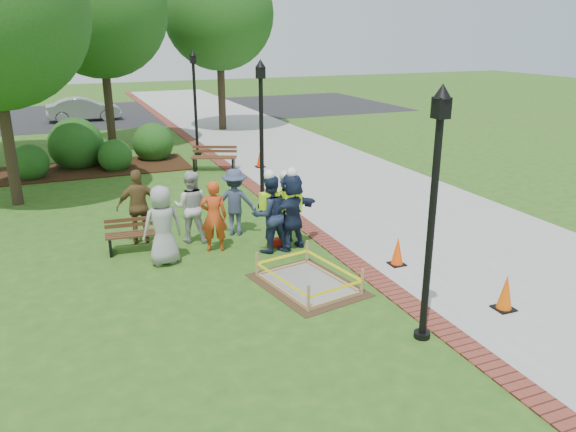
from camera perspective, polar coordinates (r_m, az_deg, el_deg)
name	(u,v)px	position (r m, az deg, el deg)	size (l,w,h in m)	color
ground	(288,280)	(11.87, -0.02, -6.57)	(100.00, 100.00, 0.00)	#285116
sidewalk	(308,162)	(22.50, 2.06, 5.51)	(6.00, 60.00, 0.02)	#9E9E99
brick_edging	(230,169)	(21.39, -5.93, 4.76)	(0.50, 60.00, 0.03)	maroon
mulch_bed	(94,169)	(22.54, -19.11, 4.56)	(7.00, 3.00, 0.05)	#381E0F
parking_lot	(125,113)	(37.52, -16.19, 9.98)	(36.00, 12.00, 0.01)	black
wet_concrete_pad	(308,275)	(11.58, 2.01, -5.99)	(2.10, 2.58, 0.55)	#47331E
bench_near	(138,241)	(13.78, -15.02, -2.49)	(1.48, 0.62, 0.78)	#553A1D
bench_far	(214,163)	(21.23, -7.50, 5.35)	(1.74, 1.16, 0.90)	brown
cone_front	(506,293)	(11.30, 21.23, -7.34)	(0.36, 0.36, 0.72)	black
cone_back	(397,252)	(12.72, 11.06, -3.59)	(0.34, 0.34, 0.67)	black
cone_far	(260,159)	(21.55, -2.85, 5.83)	(0.36, 0.36, 0.70)	black
toolbox	(275,242)	(13.66, -1.31, -2.70)	(0.39, 0.21, 0.19)	#9A130B
lamp_near	(433,199)	(9.13, 14.56, 1.71)	(0.28, 0.28, 4.26)	black
lamp_mid	(261,124)	(16.09, -2.73, 9.30)	(0.28, 0.28, 4.26)	black
lamp_far	(195,95)	(23.71, -9.45, 12.00)	(0.28, 0.28, 4.26)	black
tree_back	(99,10)	(26.13, -18.61, 19.24)	(5.65, 5.65, 8.65)	#3D2D1E
tree_right	(219,14)	(29.93, -7.06, 19.69)	(5.53, 5.53, 8.55)	#3D2D1E
shrub_a	(32,178)	(21.95, -24.57, 3.49)	(1.31, 1.31, 1.31)	#1D3F12
shrub_b	(79,167)	(23.16, -20.51, 4.70)	(2.04, 2.04, 2.04)	#1D3F12
shrub_c	(116,170)	(22.16, -17.03, 4.49)	(1.26, 1.26, 1.26)	#1D3F12
shrub_d	(154,160)	(23.59, -13.43, 5.60)	(1.61, 1.61, 1.61)	#1D3F12
shrub_e	(100,164)	(23.36, -18.52, 5.03)	(1.15, 1.15, 1.15)	#1D3F12
casual_person_a	(163,226)	(12.70, -12.63, -0.95)	(0.62, 0.44, 1.80)	#959595
casual_person_b	(214,216)	(13.26, -7.55, -0.04)	(0.63, 0.50, 1.71)	#C94117
casual_person_c	(191,207)	(13.95, -9.81, 0.93)	(0.67, 0.56, 1.78)	silver
casual_person_d	(139,207)	(14.13, -14.87, 0.92)	(0.61, 0.41, 1.84)	brown
casual_person_e	(235,202)	(14.30, -5.41, 1.42)	(0.65, 0.55, 1.72)	#384262
hivis_worker_a	(292,209)	(13.24, 0.39, 0.69)	(0.68, 0.54, 2.00)	#182A40
hivis_worker_b	(285,207)	(13.66, -0.35, 0.91)	(0.61, 0.48, 1.83)	#161C3B
hivis_worker_c	(270,212)	(13.08, -1.88, 0.43)	(0.63, 0.45, 1.99)	#1A1D44
parked_car_b	(85,121)	(35.12, -19.92, 9.08)	(4.46, 1.94, 1.46)	#97989B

